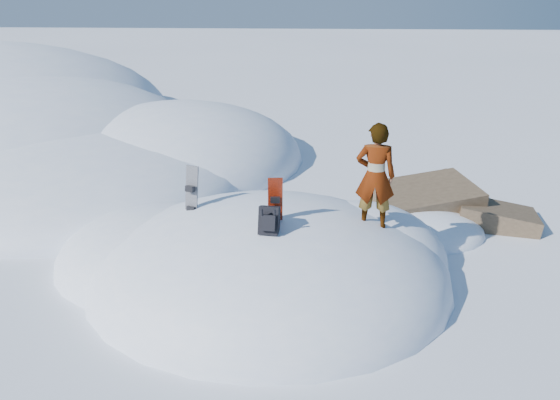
# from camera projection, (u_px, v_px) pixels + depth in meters

# --- Properties ---
(ground) EXTENTS (120.00, 120.00, 0.00)m
(ground) POSITION_uv_depth(u_px,v_px,m) (269.00, 280.00, 10.60)
(ground) COLOR white
(ground) RESTS_ON ground
(snow_mound) EXTENTS (8.00, 6.00, 3.00)m
(snow_mound) POSITION_uv_depth(u_px,v_px,m) (261.00, 274.00, 10.83)
(snow_mound) COLOR white
(snow_mound) RESTS_ON ground
(snow_ridge) EXTENTS (21.50, 18.50, 6.40)m
(snow_ridge) POSITION_uv_depth(u_px,v_px,m) (10.00, 137.00, 20.28)
(snow_ridge) COLOR white
(snow_ridge) RESTS_ON ground
(rock_outcrop) EXTENTS (4.68, 4.41, 1.68)m
(rock_outcrop) POSITION_uv_depth(u_px,v_px,m) (432.00, 221.00, 13.18)
(rock_outcrop) COLOR brown
(rock_outcrop) RESTS_ON ground
(snowboard_red) EXTENTS (0.27, 0.22, 1.36)m
(snowboard_red) POSITION_uv_depth(u_px,v_px,m) (275.00, 212.00, 9.57)
(snowboard_red) COLOR red
(snowboard_red) RESTS_ON snow_mound
(snowboard_dark) EXTENTS (0.33, 0.33, 1.38)m
(snowboard_dark) POSITION_uv_depth(u_px,v_px,m) (191.00, 201.00, 10.43)
(snowboard_dark) COLOR black
(snowboard_dark) RESTS_ON snow_mound
(backpack) EXTENTS (0.38, 0.45, 0.57)m
(backpack) POSITION_uv_depth(u_px,v_px,m) (269.00, 221.00, 9.22)
(backpack) COLOR black
(backpack) RESTS_ON snow_mound
(gear_pile) EXTENTS (0.93, 0.77, 0.24)m
(gear_pile) POSITION_uv_depth(u_px,v_px,m) (129.00, 299.00, 9.74)
(gear_pile) COLOR black
(gear_pile) RESTS_ON ground
(person) EXTENTS (0.77, 0.55, 1.96)m
(person) POSITION_uv_depth(u_px,v_px,m) (375.00, 176.00, 9.79)
(person) COLOR slate
(person) RESTS_ON snow_mound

